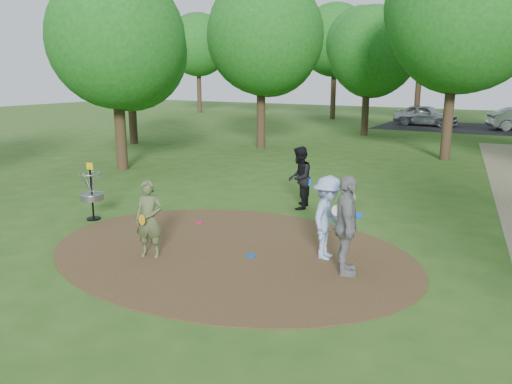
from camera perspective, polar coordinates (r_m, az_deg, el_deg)
The scene contains 12 objects.
ground at distance 11.04m, azimuth -3.11°, elevation -6.82°, with size 100.00×100.00×0.00m, color #2D5119.
dirt_clearing at distance 11.04m, azimuth -3.11°, elevation -6.77°, with size 8.40×8.40×0.02m, color #47301C.
parking_lot at distance 39.05m, azimuth 24.36°, elevation 6.63°, with size 14.00×8.00×0.01m, color black.
player_observer_with_disc at distance 10.71m, azimuth -12.11°, elevation -3.06°, with size 0.70×0.57×1.67m.
player_throwing_with_disc at distance 10.48m, azimuth 8.21°, elevation -2.95°, with size 1.14×1.19×1.77m.
player_walking_with_disc at distance 14.33m, azimuth 4.98°, elevation 1.62°, with size 0.86×1.01×1.80m.
player_waiting_with_disc at distance 9.68m, azimuth 10.28°, elevation -3.85°, with size 0.92×1.24×1.96m.
disc_ground_blue at distance 10.72m, azimuth -0.60°, elevation -7.28°, with size 0.22×0.22×0.02m, color blue.
disc_ground_red at distance 13.11m, azimuth -6.53°, elevation -3.46°, with size 0.22×0.22×0.02m, color #C51345.
car_left at distance 39.59m, azimuth 18.83°, elevation 8.30°, with size 1.83×4.56×1.55m, color #A3A4AA.
disc_golf_basket at distance 13.87m, azimuth -18.30°, elevation 0.48°, with size 0.63×0.63×1.54m.
tree_ring at distance 19.67m, azimuth 18.65°, elevation 17.10°, with size 36.64×45.79×9.69m.
Camera 1 is at (5.64, -8.69, 3.82)m, focal length 35.00 mm.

